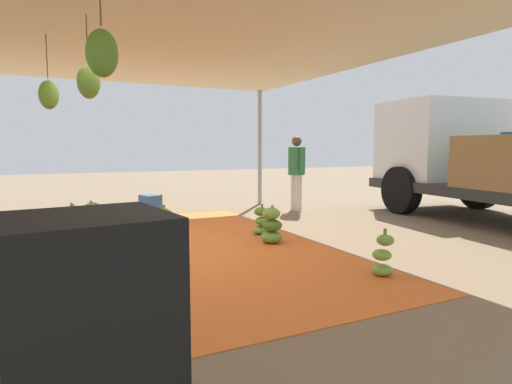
# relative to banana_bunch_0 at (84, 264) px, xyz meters

# --- Properties ---
(ground_plane) EXTENTS (40.00, 40.00, 0.00)m
(ground_plane) POSITION_rel_banana_bunch_0_xyz_m (-0.95, 4.15, -0.18)
(ground_plane) COLOR #7F6B51
(tarp_orange) EXTENTS (6.06, 4.12, 0.01)m
(tarp_orange) POSITION_rel_banana_bunch_0_xyz_m (-0.95, 1.15, -0.18)
(tarp_orange) COLOR orange
(tarp_orange) RESTS_ON ground
(tent_canopy) EXTENTS (8.00, 7.00, 2.85)m
(tent_canopy) POSITION_rel_banana_bunch_0_xyz_m (-0.94, 1.04, 2.57)
(tent_canopy) COLOR #9EA0A5
(tent_canopy) RESTS_ON ground
(banana_bunch_0) EXTENTS (0.34, 0.35, 0.44)m
(banana_bunch_0) POSITION_rel_banana_bunch_0_xyz_m (0.00, 0.00, 0.00)
(banana_bunch_0) COLOR #75A83D
(banana_bunch_0) RESTS_ON tarp_orange
(banana_bunch_1) EXTENTS (0.30, 0.28, 0.51)m
(banana_bunch_1) POSITION_rel_banana_bunch_0_xyz_m (1.24, 2.92, 0.03)
(banana_bunch_1) COLOR #75A83D
(banana_bunch_1) RESTS_ON tarp_orange
(banana_bunch_2) EXTENTS (0.37, 0.37, 0.49)m
(banana_bunch_2) POSITION_rel_banana_bunch_0_xyz_m (-1.33, 2.75, 0.03)
(banana_bunch_2) COLOR #75A83D
(banana_bunch_2) RESTS_ON tarp_orange
(banana_bunch_3) EXTENTS (0.41, 0.41, 0.57)m
(banana_bunch_3) POSITION_rel_banana_bunch_0_xyz_m (1.73, -0.09, 0.06)
(banana_bunch_3) COLOR #6B9E38
(banana_bunch_3) RESTS_ON tarp_orange
(banana_bunch_4) EXTENTS (0.43, 0.45, 0.59)m
(banana_bunch_4) POSITION_rel_banana_bunch_0_xyz_m (-1.18, 1.15, 0.08)
(banana_bunch_4) COLOR #477523
(banana_bunch_4) RESTS_ON tarp_orange
(banana_bunch_5) EXTENTS (0.45, 0.43, 0.49)m
(banana_bunch_5) POSITION_rel_banana_bunch_0_xyz_m (-3.07, 0.37, 0.04)
(banana_bunch_5) COLOR #477523
(banana_bunch_5) RESTS_ON tarp_orange
(banana_bunch_6) EXTENTS (0.40, 0.40, 0.55)m
(banana_bunch_6) POSITION_rel_banana_bunch_0_xyz_m (-0.72, 2.61, 0.06)
(banana_bunch_6) COLOR #6B9E38
(banana_bunch_6) RESTS_ON tarp_orange
(banana_bunch_7) EXTENTS (0.39, 0.39, 0.46)m
(banana_bunch_7) POSITION_rel_banana_bunch_0_xyz_m (-2.83, 0.06, 0.02)
(banana_bunch_7) COLOR #75A83D
(banana_bunch_7) RESTS_ON tarp_orange
(banana_bunch_8) EXTENTS (0.33, 0.34, 0.44)m
(banana_bunch_8) POSITION_rel_banana_bunch_0_xyz_m (0.57, 0.21, 0.01)
(banana_bunch_8) COLOR #60932D
(banana_bunch_8) RESTS_ON tarp_orange
(banana_bunch_9) EXTENTS (0.42, 0.39, 0.54)m
(banana_bunch_9) POSITION_rel_banana_bunch_0_xyz_m (-2.39, 0.01, 0.06)
(banana_bunch_9) COLOR gold
(banana_bunch_9) RESTS_ON tarp_orange
(worker_0) EXTENTS (0.60, 0.37, 1.65)m
(worker_0) POSITION_rel_banana_bunch_0_xyz_m (-3.34, 4.64, 0.78)
(worker_0) COLOR silver
(worker_0) RESTS_ON ground
(crate_0) EXTENTS (0.48, 0.44, 0.34)m
(crate_0) POSITION_rel_banana_bunch_0_xyz_m (-5.03, 1.82, -0.01)
(crate_0) COLOR olive
(crate_0) RESTS_ON ground
(crate_1) EXTENTS (0.52, 0.45, 0.36)m
(crate_1) POSITION_rel_banana_bunch_0_xyz_m (-4.69, 1.72, -0.00)
(crate_1) COLOR #335B8E
(crate_1) RESTS_ON ground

